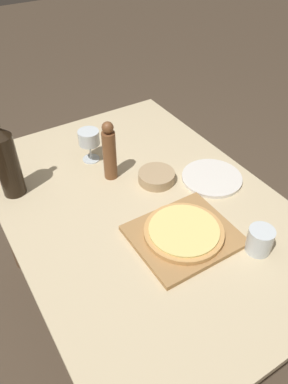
{
  "coord_description": "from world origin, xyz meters",
  "views": [
    {
      "loc": [
        -0.54,
        -0.88,
        1.72
      ],
      "look_at": [
        0.01,
        -0.0,
        0.82
      ],
      "focal_mm": 35.0,
      "sensor_mm": 36.0,
      "label": 1
    }
  ],
  "objects_px": {
    "wine_bottle": "(6,160)",
    "pepper_mill": "(109,152)",
    "wine_glass": "(89,139)",
    "pizza": "(184,231)",
    "small_bowl": "(156,177)"
  },
  "relations": [
    {
      "from": "wine_bottle",
      "to": "pepper_mill",
      "type": "bearing_deg",
      "value": -16.92
    },
    {
      "from": "wine_bottle",
      "to": "small_bowl",
      "type": "distance_m",
      "value": 0.57
    },
    {
      "from": "pizza",
      "to": "pepper_mill",
      "type": "height_order",
      "value": "pepper_mill"
    },
    {
      "from": "pepper_mill",
      "to": "wine_glass",
      "type": "relative_size",
      "value": 1.78
    },
    {
      "from": "wine_bottle",
      "to": "small_bowl",
      "type": "xyz_separation_m",
      "value": [
        0.5,
        -0.23,
        -0.13
      ]
    },
    {
      "from": "small_bowl",
      "to": "pizza",
      "type": "bearing_deg",
      "value": -106.34
    },
    {
      "from": "pizza",
      "to": "pepper_mill",
      "type": "bearing_deg",
      "value": 96.97
    },
    {
      "from": "wine_bottle",
      "to": "small_bowl",
      "type": "height_order",
      "value": "wine_bottle"
    },
    {
      "from": "pizza",
      "to": "wine_glass",
      "type": "distance_m",
      "value": 0.58
    },
    {
      "from": "wine_glass",
      "to": "wine_bottle",
      "type": "bearing_deg",
      "value": -173.66
    },
    {
      "from": "pizza",
      "to": "wine_glass",
      "type": "height_order",
      "value": "wine_glass"
    },
    {
      "from": "pizza",
      "to": "small_bowl",
      "type": "relative_size",
      "value": 1.86
    },
    {
      "from": "pepper_mill",
      "to": "wine_glass",
      "type": "distance_m",
      "value": 0.15
    },
    {
      "from": "pizza",
      "to": "wine_bottle",
      "type": "xyz_separation_m",
      "value": [
        -0.42,
        0.54,
        0.12
      ]
    },
    {
      "from": "wine_glass",
      "to": "small_bowl",
      "type": "relative_size",
      "value": 0.97
    }
  ]
}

